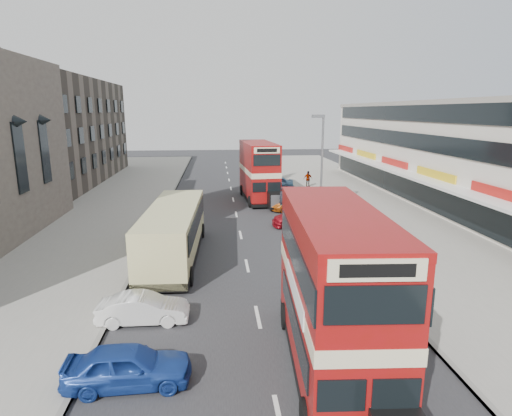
# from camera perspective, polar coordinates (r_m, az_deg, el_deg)

# --- Properties ---
(ground) EXTENTS (160.00, 160.00, 0.00)m
(ground) POSITION_cam_1_polar(r_m,az_deg,el_deg) (16.46, 0.98, -17.69)
(ground) COLOR #28282B
(ground) RESTS_ON ground
(road_surface) EXTENTS (12.00, 90.00, 0.01)m
(road_surface) POSITION_cam_1_polar(r_m,az_deg,el_deg) (35.12, -2.68, -0.86)
(road_surface) COLOR #28282B
(road_surface) RESTS_ON ground
(pavement_right) EXTENTS (12.00, 90.00, 0.15)m
(pavement_right) POSITION_cam_1_polar(r_m,az_deg,el_deg) (37.62, 15.90, -0.30)
(pavement_right) COLOR gray
(pavement_right) RESTS_ON ground
(pavement_left) EXTENTS (12.00, 90.00, 0.15)m
(pavement_left) POSITION_cam_1_polar(r_m,az_deg,el_deg) (36.57, -21.81, -1.12)
(pavement_left) COLOR gray
(pavement_left) RESTS_ON ground
(kerb_left) EXTENTS (0.20, 90.00, 0.16)m
(kerb_left) POSITION_cam_1_polar(r_m,az_deg,el_deg) (35.36, -12.60, -0.95)
(kerb_left) COLOR gray
(kerb_left) RESTS_ON ground
(kerb_right) EXTENTS (0.20, 90.00, 0.16)m
(kerb_right) POSITION_cam_1_polar(r_m,az_deg,el_deg) (35.91, 7.09, -0.52)
(kerb_right) COLOR gray
(kerb_right) RESTS_ON ground
(brick_terrace) EXTENTS (14.00, 28.00, 12.00)m
(brick_terrace) POSITION_cam_1_polar(r_m,az_deg,el_deg) (55.97, -27.20, 9.12)
(brick_terrace) COLOR #66594C
(brick_terrace) RESTS_ON ground
(commercial_row) EXTENTS (9.90, 46.20, 9.30)m
(commercial_row) POSITION_cam_1_polar(r_m,az_deg,el_deg) (42.19, 25.48, 6.70)
(commercial_row) COLOR beige
(commercial_row) RESTS_ON ground
(street_lamp) EXTENTS (1.00, 0.20, 8.12)m
(street_lamp) POSITION_cam_1_polar(r_m,az_deg,el_deg) (33.28, 8.77, 6.60)
(street_lamp) COLOR slate
(street_lamp) RESTS_ON ground
(bus_main) EXTENTS (3.14, 9.63, 5.23)m
(bus_main) POSITION_cam_1_polar(r_m,az_deg,el_deg) (14.06, 10.44, -10.92)
(bus_main) COLOR black
(bus_main) RESTS_ON ground
(bus_second) EXTENTS (3.24, 9.74, 5.33)m
(bus_second) POSITION_cam_1_polar(r_m,az_deg,el_deg) (40.28, 0.39, 5.00)
(bus_second) COLOR black
(bus_second) RESTS_ON ground
(coach) EXTENTS (3.20, 10.79, 2.83)m
(coach) POSITION_cam_1_polar(r_m,az_deg,el_deg) (24.81, -11.06, -3.00)
(coach) COLOR black
(coach) RESTS_ON ground
(car_left_near) EXTENTS (3.94, 1.67, 1.33)m
(car_left_near) POSITION_cam_1_polar(r_m,az_deg,el_deg) (14.56, -16.88, -19.72)
(car_left_near) COLOR #1B3B94
(car_left_near) RESTS_ON ground
(car_left_front) EXTENTS (3.65, 1.33, 1.20)m
(car_left_front) POSITION_cam_1_polar(r_m,az_deg,el_deg) (18.12, -14.97, -12.99)
(car_left_front) COLOR white
(car_left_front) RESTS_ON ground
(car_right_a) EXTENTS (4.81, 2.00, 1.39)m
(car_right_a) POSITION_cam_1_polar(r_m,az_deg,el_deg) (31.53, 6.52, -1.24)
(car_right_a) COLOR maroon
(car_right_a) RESTS_ON ground
(car_right_b) EXTENTS (5.00, 2.73, 1.33)m
(car_right_b) POSITION_cam_1_polar(r_m,az_deg,el_deg) (36.53, 5.52, 0.70)
(car_right_b) COLOR #C65C13
(car_right_b) RESTS_ON ground
(car_right_c) EXTENTS (4.21, 1.84, 1.41)m
(car_right_c) POSITION_cam_1_polar(r_m,az_deg,el_deg) (46.37, 2.47, 3.42)
(car_right_c) COLOR #6097C0
(car_right_c) RESTS_ON ground
(pedestrian_near) EXTENTS (0.73, 0.72, 1.66)m
(pedestrian_near) POSITION_cam_1_polar(r_m,az_deg,el_deg) (31.08, 14.24, -1.23)
(pedestrian_near) COLOR gray
(pedestrian_near) RESTS_ON pavement_right
(pedestrian_far) EXTENTS (1.09, 0.59, 1.76)m
(pedestrian_far) POSITION_cam_1_polar(r_m,az_deg,el_deg) (47.28, 7.02, 3.92)
(pedestrian_far) COLOR gray
(pedestrian_far) RESTS_ON pavement_right
(cyclist) EXTENTS (0.75, 1.73, 2.29)m
(cyclist) POSITION_cam_1_polar(r_m,az_deg,el_deg) (35.14, 3.68, 0.49)
(cyclist) COLOR gray
(cyclist) RESTS_ON ground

